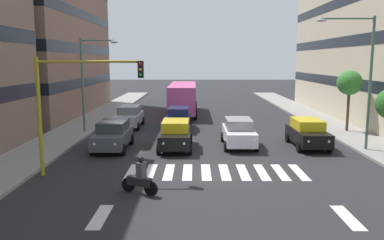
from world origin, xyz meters
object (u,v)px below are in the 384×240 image
at_px(traffic_light_gantry, 70,96).
at_px(car_1, 239,132).
at_px(street_lamp_left, 362,69).
at_px(car_2, 176,134).
at_px(bus_behind_traffic, 183,96).
at_px(car_0, 308,133).
at_px(car_row2_1, 178,118).
at_px(motorcycle_with_rider, 140,178).
at_px(car_3, 113,135).
at_px(street_lamp_right, 88,75).
at_px(car_row2_0, 129,116).
at_px(street_tree_1, 350,83).

bearing_deg(traffic_light_gantry, car_1, -142.90).
distance_m(traffic_light_gantry, street_lamp_left, 16.15).
bearing_deg(car_2, bus_behind_traffic, -90.00).
relative_size(car_0, car_row2_1, 1.00).
height_order(car_0, bus_behind_traffic, bus_behind_traffic).
height_order(car_0, car_2, same).
bearing_deg(car_2, motorcycle_with_rider, 82.76).
bearing_deg(car_3, motorcycle_with_rider, 108.85).
xyz_separation_m(bus_behind_traffic, traffic_light_gantry, (4.54, 21.03, 1.88)).
distance_m(car_row2_1, motorcycle_with_rider, 14.97).
height_order(car_2, street_lamp_left, street_lamp_left).
bearing_deg(car_0, car_1, -2.29).
bearing_deg(traffic_light_gantry, car_0, -153.92).
xyz_separation_m(car_2, car_3, (3.78, 0.18, 0.00)).
bearing_deg(street_lamp_right, bus_behind_traffic, -122.15).
relative_size(car_2, car_row2_0, 1.00).
relative_size(car_2, street_lamp_right, 0.66).
height_order(car_1, bus_behind_traffic, bus_behind_traffic).
bearing_deg(street_lamp_left, car_row2_0, -29.39).
bearing_deg(traffic_light_gantry, motorcycle_with_rider, 143.96).
distance_m(car_0, traffic_light_gantry, 14.47).
xyz_separation_m(car_3, street_lamp_left, (-14.56, 0.49, 3.97)).
xyz_separation_m(car_1, car_2, (3.93, 0.76, 0.00)).
height_order(car_1, street_tree_1, street_tree_1).
bearing_deg(car_2, street_lamp_right, -37.48).
distance_m(car_1, street_tree_1, 10.16).
height_order(street_lamp_left, street_lamp_right, street_lamp_left).
distance_m(car_2, traffic_light_gantry, 7.79).
height_order(car_1, car_2, same).
height_order(car_row2_1, bus_behind_traffic, bus_behind_traffic).
distance_m(car_row2_0, street_tree_1, 17.01).
height_order(street_lamp_right, street_tree_1, street_lamp_right).
bearing_deg(car_row2_0, car_row2_1, 166.37).
bearing_deg(bus_behind_traffic, traffic_light_gantry, 77.81).
relative_size(car_3, street_tree_1, 0.99).
height_order(car_2, car_3, same).
height_order(car_row2_1, motorcycle_with_rider, car_row2_1).
distance_m(motorcycle_with_rider, street_lamp_right, 14.75).
height_order(car_3, car_row2_0, same).
height_order(car_2, bus_behind_traffic, bus_behind_traffic).
distance_m(car_2, car_row2_1, 6.75).
distance_m(car_0, bus_behind_traffic, 16.94).
relative_size(car_2, motorcycle_with_rider, 2.83).
xyz_separation_m(traffic_light_gantry, street_lamp_right, (1.98, -10.65, 0.55)).
relative_size(car_row2_1, bus_behind_traffic, 0.42).
height_order(car_1, motorcycle_with_rider, car_1).
relative_size(car_row2_0, traffic_light_gantry, 0.81).
height_order(car_2, motorcycle_with_rider, car_2).
bearing_deg(bus_behind_traffic, car_1, 105.04).
relative_size(car_0, car_2, 1.00).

